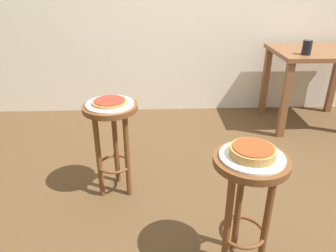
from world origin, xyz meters
TOP-DOWN VIEW (x-y plane):
  - ground_plane at (0.00, 0.00)m, footprint 6.00×6.00m
  - stool_foreground at (0.06, -0.58)m, footprint 0.35×0.35m
  - serving_plate_foreground at (0.06, -0.58)m, footprint 0.30×0.30m
  - pizza_foreground at (0.06, -0.58)m, footprint 0.21×0.21m
  - stool_middle at (-0.66, 0.10)m, footprint 0.35×0.35m
  - serving_plate_middle at (-0.66, 0.10)m, footprint 0.31×0.31m
  - pizza_middle at (-0.66, 0.10)m, footprint 0.22×0.22m
  - dining_table at (1.19, 1.18)m, footprint 0.85×0.68m
  - cup_near_edge at (0.98, 0.99)m, footprint 0.08×0.08m

SIDE VIEW (x-z plane):
  - ground_plane at x=0.00m, z-range 0.00..0.00m
  - stool_foreground at x=0.06m, z-range 0.15..0.81m
  - stool_middle at x=-0.66m, z-range 0.15..0.81m
  - dining_table at x=1.19m, z-range 0.24..1.00m
  - serving_plate_foreground at x=0.06m, z-range 0.66..0.67m
  - serving_plate_middle at x=-0.66m, z-range 0.66..0.67m
  - pizza_middle at x=-0.66m, z-range 0.67..0.69m
  - pizza_foreground at x=0.06m, z-range 0.67..0.72m
  - cup_near_edge at x=0.98m, z-range 0.76..0.89m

